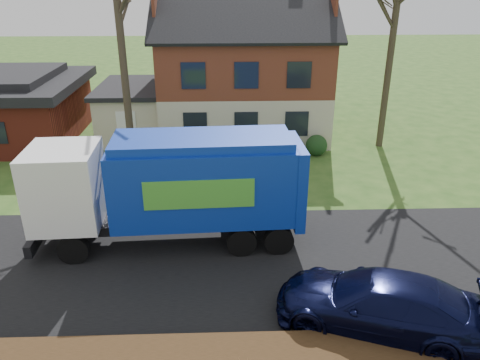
{
  "coord_description": "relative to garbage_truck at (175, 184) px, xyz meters",
  "views": [
    {
      "loc": [
        0.89,
        -12.78,
        8.61
      ],
      "look_at": [
        1.42,
        2.5,
        1.82
      ],
      "focal_mm": 35.0,
      "sensor_mm": 36.0,
      "label": 1
    }
  ],
  "objects": [
    {
      "name": "ground",
      "position": [
        0.78,
        -1.36,
        -2.22
      ],
      "size": [
        120.0,
        120.0,
        0.0
      ],
      "primitive_type": "plane",
      "color": "#2A4D19",
      "rests_on": "ground"
    },
    {
      "name": "road",
      "position": [
        0.78,
        -1.36,
        -2.21
      ],
      "size": [
        80.0,
        7.0,
        0.02
      ],
      "primitive_type": "cube",
      "color": "black",
      "rests_on": "ground"
    },
    {
      "name": "main_house",
      "position": [
        2.27,
        12.55,
        1.81
      ],
      "size": [
        12.95,
        8.95,
        9.26
      ],
      "color": "beige",
      "rests_on": "ground"
    },
    {
      "name": "garbage_truck",
      "position": [
        0.0,
        0.0,
        0.0
      ],
      "size": [
        9.08,
        2.84,
        3.85
      ],
      "rotation": [
        0.0,
        0.0,
        0.05
      ],
      "color": "black",
      "rests_on": "ground"
    },
    {
      "name": "silver_sedan",
      "position": [
        0.42,
        3.38,
        -1.39
      ],
      "size": [
        5.26,
        2.54,
        1.66
      ],
      "primitive_type": "imported",
      "rotation": [
        0.0,
        0.0,
        1.41
      ],
      "color": "#A3A5AA",
      "rests_on": "ground"
    },
    {
      "name": "navy_wagon",
      "position": [
        5.62,
        -4.49,
        -1.44
      ],
      "size": [
        5.75,
        3.87,
        1.55
      ],
      "primitive_type": "imported",
      "rotation": [
        0.0,
        0.0,
        -1.92
      ],
      "color": "black",
      "rests_on": "ground"
    }
  ]
}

